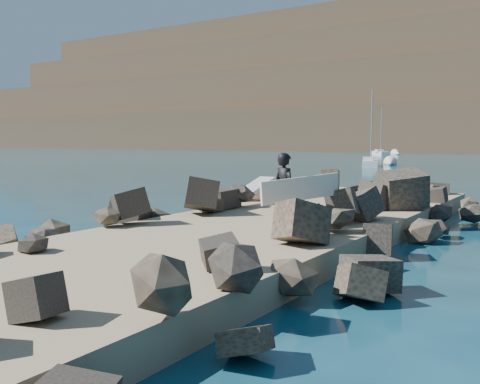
{
  "coord_description": "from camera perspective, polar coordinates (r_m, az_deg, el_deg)",
  "views": [
    {
      "loc": [
        7.27,
        -11.98,
        2.82
      ],
      "look_at": [
        0.0,
        -1.0,
        1.5
      ],
      "focal_mm": 40.0,
      "sensor_mm": 36.0,
      "label": 1
    }
  ],
  "objects": [
    {
      "name": "ground",
      "position": [
        14.29,
        2.22,
        -5.66
      ],
      "size": [
        800.0,
        800.0,
        0.0
      ],
      "primitive_type": "plane",
      "color": "#0F384C",
      "rests_on": "ground"
    },
    {
      "name": "surfer_with_board",
      "position": [
        13.48,
        5.03,
        0.26
      ],
      "size": [
        1.43,
        2.07,
        1.87
      ],
      "color": "black",
      "rests_on": "jetty"
    },
    {
      "name": "riprap_right",
      "position": [
        11.59,
        10.71,
        -5.92
      ],
      "size": [
        2.6,
        22.0,
        1.0
      ],
      "primitive_type": "cube",
      "color": "black",
      "rests_on": "ground"
    },
    {
      "name": "sailboat_a",
      "position": [
        56.29,
        13.75,
        3.03
      ],
      "size": [
        3.45,
        6.7,
        7.99
      ],
      "color": "silver",
      "rests_on": "ground"
    },
    {
      "name": "jetty",
      "position": [
        12.6,
        -2.52,
        -5.82
      ],
      "size": [
        6.0,
        26.0,
        0.6
      ],
      "primitive_type": "cube",
      "color": "#8C7759",
      "rests_on": "ground"
    },
    {
      "name": "surfboard_resting",
      "position": [
        18.38,
        1.45,
        0.16
      ],
      "size": [
        0.84,
        2.43,
        0.08
      ],
      "primitive_type": "cube",
      "rotation": [
        0.0,
        0.0,
        0.11
      ],
      "color": "silver",
      "rests_on": "riprap_left"
    },
    {
      "name": "riprap_left",
      "position": [
        14.79,
        -10.52,
        -3.4
      ],
      "size": [
        2.6,
        22.0,
        1.0
      ],
      "primitive_type": "cube",
      "color": "black",
      "rests_on": "ground"
    },
    {
      "name": "sailboat_e",
      "position": [
        94.83,
        14.76,
        4.03
      ],
      "size": [
        5.09,
        6.66,
        8.4
      ],
      "color": "silver",
      "rests_on": "ground"
    }
  ]
}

